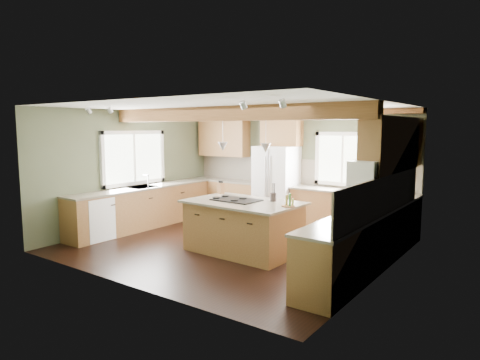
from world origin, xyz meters
The scene contains 37 objects.
floor centered at (0.00, 0.00, 0.00)m, with size 5.60×5.60×0.00m, color black.
ceiling centered at (0.00, 0.00, 2.60)m, with size 5.60×5.60×0.00m, color silver.
wall_back centered at (0.00, 2.50, 1.30)m, with size 5.60×5.60×0.00m, color #4B523A.
wall_left centered at (-2.80, 0.00, 1.30)m, with size 5.00×5.00×0.00m, color #4B523A.
wall_right centered at (2.80, 0.00, 1.30)m, with size 5.00×5.00×0.00m, color #4B523A.
ceiling_beam centered at (0.00, -0.19, 2.47)m, with size 5.55×0.26×0.26m, color #563318.
soffit_trim centered at (0.00, 2.40, 2.54)m, with size 5.55×0.20×0.10m, color #563318.
backsplash_back centered at (0.00, 2.48, 1.21)m, with size 5.58×0.03×0.58m, color brown.
backsplash_right centered at (2.78, 0.05, 1.21)m, with size 0.03×3.70×0.58m, color brown.
base_cab_back_left centered at (-1.79, 2.20, 0.44)m, with size 2.02×0.60×0.88m, color brown.
counter_back_left centered at (-1.79, 2.20, 0.90)m, with size 2.06×0.64×0.04m, color #50493B.
base_cab_back_right centered at (1.49, 2.20, 0.44)m, with size 2.62×0.60×0.88m, color brown.
counter_back_right centered at (1.49, 2.20, 0.90)m, with size 2.66×0.64×0.04m, color #50493B.
base_cab_left centered at (-2.50, 0.05, 0.44)m, with size 0.60×3.70×0.88m, color brown.
counter_left centered at (-2.50, 0.05, 0.90)m, with size 0.64×3.74×0.04m, color #50493B.
base_cab_right centered at (2.50, 0.05, 0.44)m, with size 0.60×3.70×0.88m, color brown.
counter_right centered at (2.50, 0.05, 0.90)m, with size 0.64×3.74×0.04m, color #50493B.
upper_cab_back_left centered at (-1.99, 2.33, 1.95)m, with size 1.40×0.35×0.90m, color brown.
upper_cab_over_fridge centered at (-0.30, 2.33, 2.15)m, with size 0.96×0.35×0.70m, color brown.
upper_cab_right centered at (2.62, 0.90, 1.95)m, with size 0.35×2.20×0.90m, color brown.
upper_cab_back_corner centered at (2.30, 2.33, 1.95)m, with size 0.90×0.35×0.90m, color brown.
window_left centered at (-2.78, 0.05, 1.55)m, with size 0.04×1.60×1.05m, color white.
window_back centered at (1.15, 2.48, 1.55)m, with size 1.10×0.04×1.00m, color white.
sink centered at (-2.50, 0.05, 0.91)m, with size 0.50×0.65×0.03m, color #262628.
faucet centered at (-2.32, 0.05, 1.05)m, with size 0.02×0.02×0.28m, color #B2B2B7.
dishwasher centered at (-2.49, -1.25, 0.43)m, with size 0.60×0.60×0.84m, color white.
oven centered at (2.49, -1.25, 0.43)m, with size 0.60×0.72×0.84m, color white.
microwave centered at (2.58, -0.05, 1.55)m, with size 0.40×0.70×0.38m, color white.
pendant_left centered at (-0.07, -0.17, 1.88)m, with size 0.18×0.18×0.16m, color #B2B2B7.
pendant_right centered at (0.87, -0.20, 1.88)m, with size 0.18×0.18×0.16m, color #B2B2B7.
refrigerator centered at (-0.30, 2.12, 0.90)m, with size 0.90×0.74×1.80m, color silver.
island centered at (0.40, -0.19, 0.44)m, with size 1.89×1.16×0.88m, color olive.
island_top centered at (0.40, -0.19, 0.90)m, with size 2.02×1.28×0.04m, color #50493B.
cooktop centered at (0.24, -0.18, 0.93)m, with size 0.82×0.55×0.02m, color black.
knife_block centered at (-0.49, 0.29, 1.03)m, with size 0.13×0.10×0.21m, color brown.
utensil_crock centered at (0.82, 0.14, 0.99)m, with size 0.11×0.11×0.15m, color #433A36.
bottle_tray centered at (1.29, -0.15, 1.03)m, with size 0.23×0.23×0.21m, color #5A311B, non-canonical shape.
Camera 1 is at (4.73, -6.29, 2.22)m, focal length 32.00 mm.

